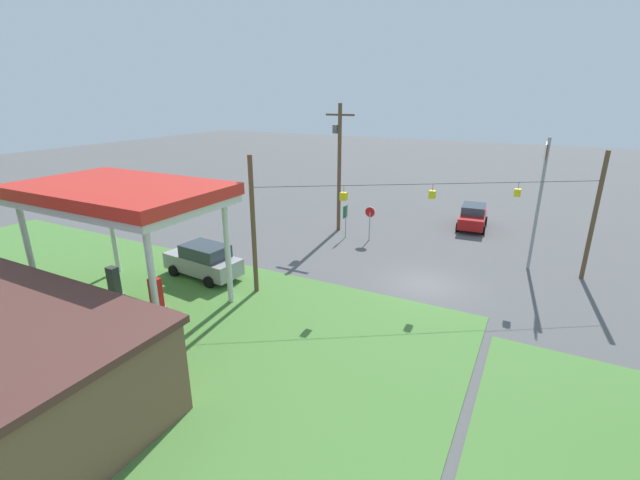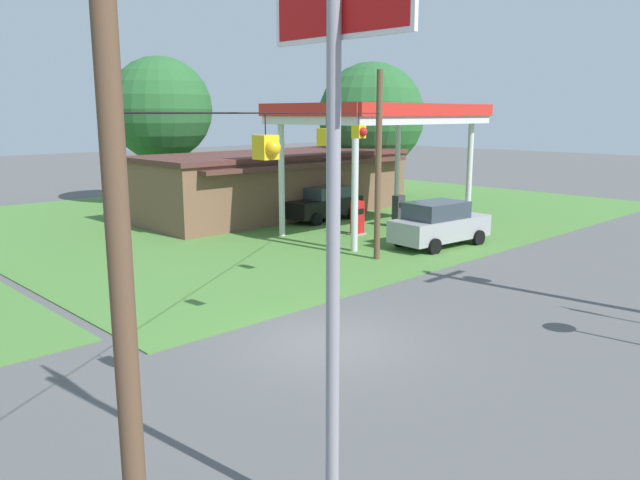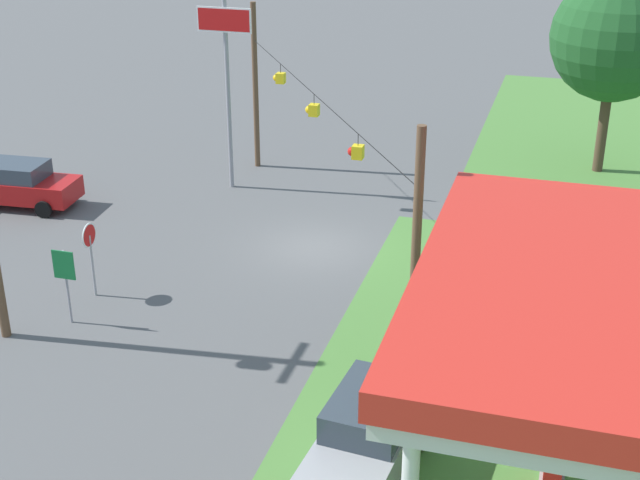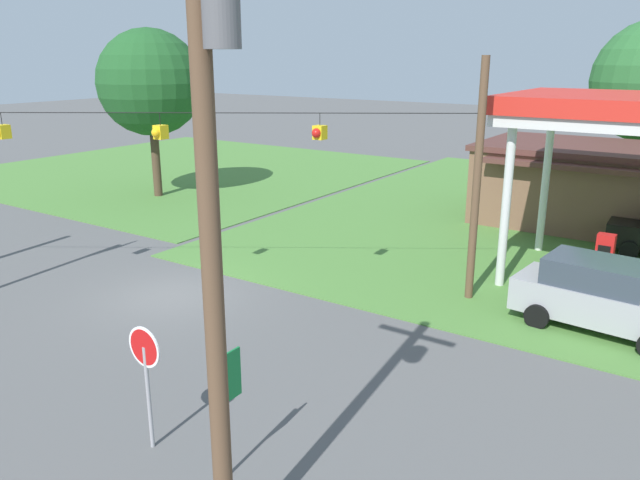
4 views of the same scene
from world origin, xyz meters
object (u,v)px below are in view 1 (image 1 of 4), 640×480
fuel_pump_near (156,295)px  fuel_pump_far (114,283)px  gas_station_canopy (120,195)px  car_on_crossroad (473,216)px  route_sign (345,215)px  stop_sign_roadside (370,216)px  stop_sign_overhead (542,179)px  utility_pole_main (339,162)px  car_at_pumps_rear (48,321)px  car_at_pumps_front (204,260)px

fuel_pump_near → fuel_pump_far: (3.03, 0.00, 0.00)m
gas_station_canopy → car_on_crossroad: size_ratio=2.19×
route_sign → stop_sign_roadside: bearing=-174.1°
car_on_crossroad → stop_sign_overhead: (-4.34, 7.19, 4.52)m
car_on_crossroad → fuel_pump_far: bearing=-38.6°
stop_sign_roadside → utility_pole_main: 4.78m
fuel_pump_far → route_sign: size_ratio=0.68×
car_at_pumps_rear → stop_sign_overhead: 25.62m
stop_sign_roadside → car_on_crossroad: bearing=47.7°
fuel_pump_far → fuel_pump_near: bearing=180.0°
fuel_pump_far → car_at_pumps_rear: (-1.24, 4.12, 0.17)m
gas_station_canopy → route_sign: bearing=-109.3°
fuel_pump_near → car_at_pumps_rear: bearing=66.4°
stop_sign_roadside → utility_pole_main: utility_pole_main is taller
car_at_pumps_front → car_at_pumps_rear: 8.30m
car_on_crossroad → stop_sign_roadside: stop_sign_roadside is taller
fuel_pump_far → utility_pole_main: (-5.29, -15.81, 4.48)m
gas_station_canopy → stop_sign_overhead: (-17.24, -14.02, -0.08)m
gas_station_canopy → stop_sign_overhead: size_ratio=1.26×
car_at_pumps_front → car_on_crossroad: (-12.07, -17.10, -0.07)m
gas_station_canopy → fuel_pump_near: gas_station_canopy is taller
car_at_pumps_rear → route_sign: 19.26m
fuel_pump_far → utility_pole_main: bearing=-108.5°
stop_sign_overhead → utility_pole_main: utility_pole_main is taller
gas_station_canopy → route_sign: (-5.03, -14.38, -3.81)m
gas_station_canopy → stop_sign_roadside: 16.52m
stop_sign_roadside → fuel_pump_near: bearing=-110.1°
fuel_pump_near → car_at_pumps_front: bearing=-80.5°
fuel_pump_near → stop_sign_roadside: 15.54m
route_sign → fuel_pump_near: bearing=76.3°
car_on_crossroad → utility_pole_main: utility_pole_main is taller
route_sign → gas_station_canopy: bearing=70.7°
gas_station_canopy → fuel_pump_far: (1.52, -0.00, -4.75)m
fuel_pump_near → car_on_crossroad: bearing=-118.2°
stop_sign_roadside → route_sign: size_ratio=1.04×
car_at_pumps_rear → fuel_pump_far: bearing=104.1°
fuel_pump_near → car_at_pumps_front: 4.17m
fuel_pump_far → stop_sign_roadside: bearing=-119.9°
car_on_crossroad → stop_sign_roadside: bearing=-46.7°
stop_sign_overhead → utility_pole_main: 13.59m
stop_sign_overhead → car_on_crossroad: bearing=-58.9°
fuel_pump_near → route_sign: size_ratio=0.68×
gas_station_canopy → stop_sign_roadside: gas_station_canopy is taller
fuel_pump_far → stop_sign_roadside: (-8.37, -14.56, 1.04)m
stop_sign_overhead → route_sign: size_ratio=3.23×
gas_station_canopy → car_at_pumps_front: bearing=-101.4°
stop_sign_overhead → utility_pole_main: bearing=-7.6°
car_on_crossroad → route_sign: bearing=-53.4°
stop_sign_overhead → fuel_pump_near: bearing=41.7°
fuel_pump_near → fuel_pump_far: size_ratio=1.00×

